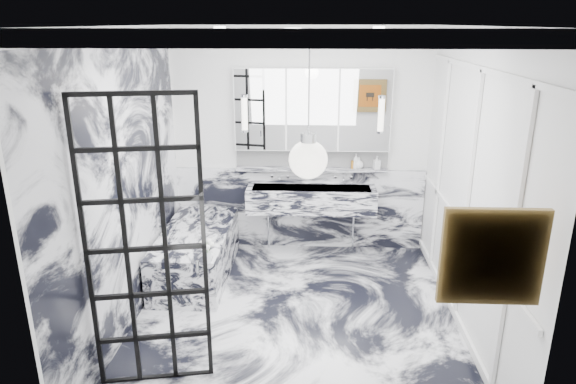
# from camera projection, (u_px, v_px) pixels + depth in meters

# --- Properties ---
(floor) EXTENTS (3.60, 3.60, 0.00)m
(floor) POSITION_uv_depth(u_px,v_px,m) (294.00, 318.00, 5.16)
(floor) COLOR silver
(floor) RESTS_ON ground
(ceiling) EXTENTS (3.60, 3.60, 0.00)m
(ceiling) POSITION_uv_depth(u_px,v_px,m) (296.00, 26.00, 4.28)
(ceiling) COLOR white
(ceiling) RESTS_ON wall_back
(wall_back) EXTENTS (3.60, 0.00, 3.60)m
(wall_back) POSITION_uv_depth(u_px,v_px,m) (300.00, 142.00, 6.43)
(wall_back) COLOR white
(wall_back) RESTS_ON floor
(wall_front) EXTENTS (3.60, 0.00, 3.60)m
(wall_front) POSITION_uv_depth(u_px,v_px,m) (284.00, 278.00, 3.02)
(wall_front) COLOR white
(wall_front) RESTS_ON floor
(wall_left) EXTENTS (0.00, 3.60, 3.60)m
(wall_left) POSITION_uv_depth(u_px,v_px,m) (124.00, 183.00, 4.80)
(wall_left) COLOR white
(wall_left) RESTS_ON floor
(wall_right) EXTENTS (0.00, 3.60, 3.60)m
(wall_right) POSITION_uv_depth(u_px,v_px,m) (471.00, 188.00, 4.65)
(wall_right) COLOR white
(wall_right) RESTS_ON floor
(marble_clad_back) EXTENTS (3.18, 0.05, 1.05)m
(marble_clad_back) POSITION_uv_depth(u_px,v_px,m) (299.00, 208.00, 6.68)
(marble_clad_back) COLOR silver
(marble_clad_back) RESTS_ON floor
(marble_clad_left) EXTENTS (0.02, 3.56, 2.68)m
(marble_clad_left) POSITION_uv_depth(u_px,v_px,m) (126.00, 189.00, 4.81)
(marble_clad_left) COLOR silver
(marble_clad_left) RESTS_ON floor
(panel_molding) EXTENTS (0.03, 3.40, 2.30)m
(panel_molding) POSITION_uv_depth(u_px,v_px,m) (468.00, 198.00, 4.68)
(panel_molding) COLOR white
(panel_molding) RESTS_ON floor
(soap_bottle_a) EXTENTS (0.08, 0.08, 0.19)m
(soap_bottle_a) POSITION_uv_depth(u_px,v_px,m) (356.00, 161.00, 6.38)
(soap_bottle_a) COLOR #8C5919
(soap_bottle_a) RESTS_ON ledge
(soap_bottle_b) EXTENTS (0.09, 0.09, 0.17)m
(soap_bottle_b) POSITION_uv_depth(u_px,v_px,m) (377.00, 162.00, 6.37)
(soap_bottle_b) COLOR #4C4C51
(soap_bottle_b) RESTS_ON ledge
(soap_bottle_c) EXTENTS (0.13, 0.13, 0.15)m
(soap_bottle_c) POSITION_uv_depth(u_px,v_px,m) (359.00, 163.00, 6.38)
(soap_bottle_c) COLOR silver
(soap_bottle_c) RESTS_ON ledge
(face_pot) EXTENTS (0.16, 0.16, 0.16)m
(face_pot) POSITION_uv_depth(u_px,v_px,m) (306.00, 162.00, 6.41)
(face_pot) COLOR white
(face_pot) RESTS_ON ledge
(amber_bottle) EXTENTS (0.04, 0.04, 0.10)m
(amber_bottle) POSITION_uv_depth(u_px,v_px,m) (352.00, 165.00, 6.40)
(amber_bottle) COLOR #8C5919
(amber_bottle) RESTS_ON ledge
(flower_vase) EXTENTS (0.08, 0.08, 0.12)m
(flower_vase) POSITION_uv_depth(u_px,v_px,m) (207.00, 257.00, 5.10)
(flower_vase) COLOR silver
(flower_vase) RESTS_ON bathtub
(crittall_door) EXTENTS (0.87, 0.21, 2.36)m
(crittall_door) POSITION_uv_depth(u_px,v_px,m) (146.00, 249.00, 3.93)
(crittall_door) COLOR black
(crittall_door) RESTS_ON floor
(artwork) EXTENTS (0.50, 0.05, 0.50)m
(artwork) POSITION_uv_depth(u_px,v_px,m) (492.00, 257.00, 2.95)
(artwork) COLOR #BC5413
(artwork) RESTS_ON wall_front
(pendant_light) EXTENTS (0.25, 0.25, 0.25)m
(pendant_light) POSITION_uv_depth(u_px,v_px,m) (308.00, 160.00, 3.27)
(pendant_light) COLOR white
(pendant_light) RESTS_ON ceiling
(trough_sink) EXTENTS (1.60, 0.45, 0.30)m
(trough_sink) POSITION_uv_depth(u_px,v_px,m) (311.00, 199.00, 6.40)
(trough_sink) COLOR silver
(trough_sink) RESTS_ON wall_back
(ledge) EXTENTS (1.90, 0.14, 0.04)m
(ledge) POSITION_uv_depth(u_px,v_px,m) (312.00, 169.00, 6.45)
(ledge) COLOR silver
(ledge) RESTS_ON wall_back
(subway_tile) EXTENTS (1.90, 0.03, 0.23)m
(subway_tile) POSITION_uv_depth(u_px,v_px,m) (312.00, 158.00, 6.47)
(subway_tile) COLOR white
(subway_tile) RESTS_ON wall_back
(mirror_cabinet) EXTENTS (1.90, 0.16, 1.00)m
(mirror_cabinet) POSITION_uv_depth(u_px,v_px,m) (312.00, 110.00, 6.22)
(mirror_cabinet) COLOR white
(mirror_cabinet) RESTS_ON wall_back
(sconce_left) EXTENTS (0.07, 0.07, 0.40)m
(sconce_left) POSITION_uv_depth(u_px,v_px,m) (244.00, 114.00, 6.18)
(sconce_left) COLOR white
(sconce_left) RESTS_ON mirror_cabinet
(sconce_right) EXTENTS (0.07, 0.07, 0.40)m
(sconce_right) POSITION_uv_depth(u_px,v_px,m) (381.00, 115.00, 6.10)
(sconce_right) COLOR white
(sconce_right) RESTS_ON mirror_cabinet
(bathtub) EXTENTS (0.75, 1.65, 0.55)m
(bathtub) POSITION_uv_depth(u_px,v_px,m) (197.00, 253.00, 5.98)
(bathtub) COLOR silver
(bathtub) RESTS_ON floor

